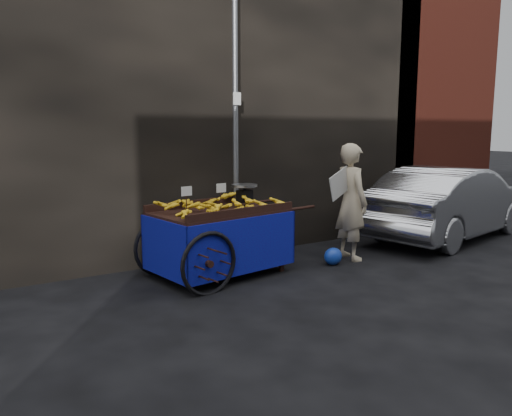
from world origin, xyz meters
TOP-DOWN VIEW (x-y plane):
  - ground at (0.00, 0.00)m, footprint 80.00×80.00m
  - building_wall at (0.39, 2.60)m, footprint 13.50×2.00m
  - street_pole at (0.30, 1.30)m, footprint 0.12×0.10m
  - banana_cart at (-0.32, 0.76)m, footprint 2.51×1.42m
  - vendor at (1.82, 0.46)m, footprint 0.82×0.67m
  - plastic_bag at (1.37, 0.32)m, footprint 0.28×0.23m
  - parked_car at (4.40, 0.62)m, footprint 4.15×2.11m

SIDE VIEW (x-z plane):
  - ground at x=0.00m, z-range 0.00..0.00m
  - plastic_bag at x=1.37m, z-range 0.00..0.26m
  - parked_car at x=4.40m, z-range 0.00..1.30m
  - banana_cart at x=-0.32m, z-range 0.15..1.44m
  - vendor at x=1.82m, z-range 0.00..1.76m
  - street_pole at x=0.30m, z-range 0.01..4.01m
  - building_wall at x=0.39m, z-range 0.00..5.00m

